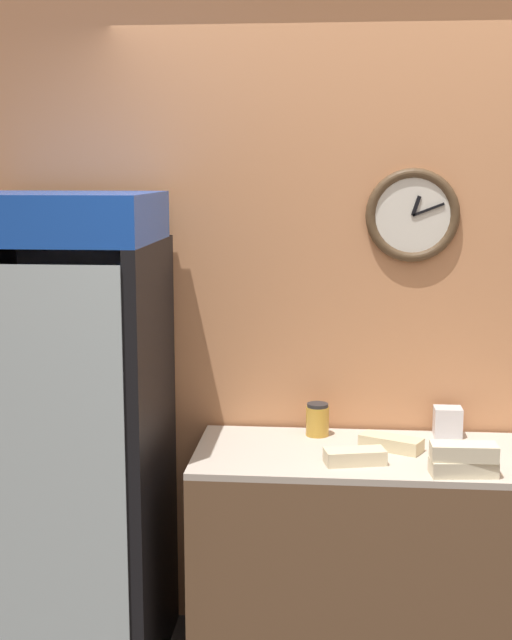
{
  "coord_description": "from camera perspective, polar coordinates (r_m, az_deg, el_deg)",
  "views": [
    {
      "loc": [
        -0.35,
        -2.43,
        1.94
      ],
      "look_at": [
        -0.64,
        0.83,
        1.38
      ],
      "focal_mm": 50.0,
      "sensor_mm": 36.0,
      "label": 1
    }
  ],
  "objects": [
    {
      "name": "sandwich_flat_left",
      "position": [
        3.31,
        6.35,
        -8.68
      ],
      "size": [
        0.24,
        0.14,
        0.05
      ],
      "color": "beige",
      "rests_on": "prep_counter"
    },
    {
      "name": "sandwich_stack_bottom",
      "position": [
        3.25,
        13.12,
        -9.17
      ],
      "size": [
        0.24,
        0.12,
        0.06
      ],
      "color": "beige",
      "rests_on": "prep_counter"
    },
    {
      "name": "wall_back",
      "position": [
        3.7,
        10.44,
        0.36
      ],
      "size": [
        5.2,
        0.09,
        2.7
      ],
      "color": "tan",
      "rests_on": "ground_plane"
    },
    {
      "name": "prep_counter",
      "position": [
        3.62,
        10.51,
        -15.01
      ],
      "size": [
        1.75,
        0.61,
        0.88
      ],
      "color": "brown",
      "rests_on": "ground_plane"
    },
    {
      "name": "sandwich_flat_right",
      "position": [
        3.48,
        8.64,
        -7.8
      ],
      "size": [
        0.25,
        0.19,
        0.05
      ],
      "color": "beige",
      "rests_on": "prep_counter"
    },
    {
      "name": "napkin_dispenser",
      "position": [
        3.68,
        12.17,
        -6.4
      ],
      "size": [
        0.11,
        0.09,
        0.12
      ],
      "color": "silver",
      "rests_on": "prep_counter"
    },
    {
      "name": "condiment_jar",
      "position": [
        3.62,
        3.95,
        -6.38
      ],
      "size": [
        0.09,
        0.09,
        0.13
      ],
      "color": "gold",
      "rests_on": "prep_counter"
    },
    {
      "name": "sandwich_stack_middle",
      "position": [
        3.24,
        13.16,
        -8.21
      ],
      "size": [
        0.23,
        0.1,
        0.06
      ],
      "color": "beige",
      "rests_on": "sandwich_stack_bottom"
    },
    {
      "name": "beverage_cooler",
      "position": [
        3.55,
        -11.59,
        -5.7
      ],
      "size": [
        0.69,
        0.7,
        1.85
      ],
      "color": "black",
      "rests_on": "ground_plane"
    }
  ]
}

